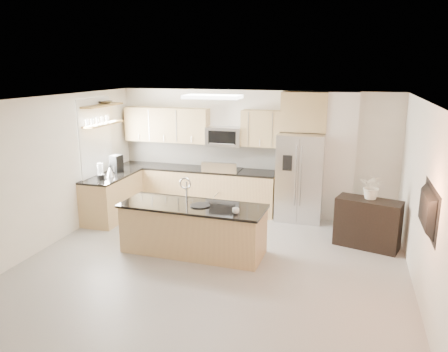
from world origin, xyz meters
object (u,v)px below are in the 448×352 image
(television, at_px, (423,210))
(coffee_maker, at_px, (116,164))
(blender, at_px, (100,172))
(credenza, at_px, (368,223))
(range, at_px, (223,190))
(flower_vase, at_px, (373,180))
(refrigerator, at_px, (300,177))
(kettle, at_px, (110,172))
(microwave, at_px, (224,136))
(platter, at_px, (200,205))
(bowl, at_px, (106,102))
(cup, at_px, (236,211))
(island, at_px, (193,228))

(television, bearing_deg, coffee_maker, 67.56)
(blender, bearing_deg, credenza, 3.01)
(range, bearing_deg, flower_vase, -20.71)
(refrigerator, bearing_deg, range, 178.40)
(television, bearing_deg, kettle, 70.79)
(kettle, height_order, television, television)
(microwave, height_order, blender, microwave)
(range, height_order, refrigerator, refrigerator)
(platter, height_order, bowl, bowl)
(range, xyz_separation_m, cup, (0.94, -2.48, 0.41))
(coffee_maker, bearing_deg, bowl, 177.17)
(range, relative_size, bowl, 3.21)
(platter, bearing_deg, credenza, 21.95)
(island, height_order, blender, island)
(kettle, xyz_separation_m, coffee_maker, (-0.07, 0.39, 0.07))
(kettle, bearing_deg, coffee_maker, 100.29)
(cup, height_order, flower_vase, flower_vase)
(range, bearing_deg, kettle, -149.52)
(microwave, distance_m, island, 2.67)
(range, distance_m, bowl, 3.06)
(platter, height_order, coffee_maker, coffee_maker)
(microwave, relative_size, television, 0.71)
(platter, relative_size, bowl, 0.94)
(kettle, height_order, flower_vase, flower_vase)
(microwave, distance_m, television, 4.79)
(refrigerator, xyz_separation_m, television, (1.85, -3.07, 0.46))
(microwave, height_order, bowl, bowl)
(island, relative_size, television, 2.28)
(range, height_order, coffee_maker, coffee_maker)
(cup, height_order, blender, blender)
(island, height_order, credenza, island)
(microwave, bearing_deg, platter, -83.38)
(bowl, bearing_deg, microwave, 22.30)
(platter, distance_m, coffee_maker, 2.80)
(kettle, bearing_deg, television, -19.21)
(credenza, xyz_separation_m, blender, (-5.05, -0.27, 0.63))
(microwave, distance_m, cup, 2.87)
(cup, distance_m, coffee_maker, 3.47)
(blender, relative_size, television, 0.31)
(blender, xyz_separation_m, kettle, (0.05, 0.27, -0.04))
(island, xyz_separation_m, bowl, (-2.39, 1.46, 1.96))
(island, bearing_deg, coffee_maker, 149.06)
(cup, relative_size, kettle, 0.48)
(range, xyz_separation_m, microwave, (0.00, 0.12, 1.16))
(blender, height_order, bowl, bowl)
(microwave, relative_size, kettle, 3.27)
(cup, distance_m, kettle, 3.24)
(island, distance_m, flower_vase, 3.17)
(credenza, bearing_deg, blender, -161.40)
(refrigerator, relative_size, coffee_maker, 4.98)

